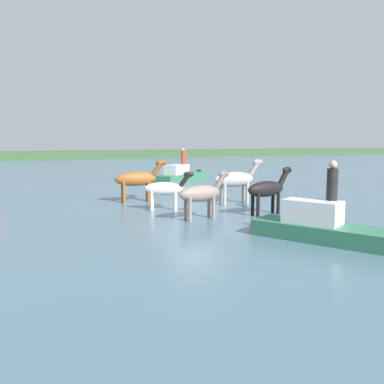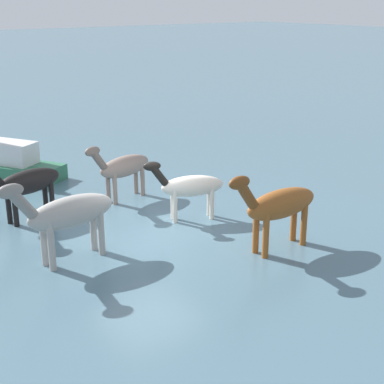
{
  "view_description": "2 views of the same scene",
  "coord_description": "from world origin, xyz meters",
  "px_view_note": "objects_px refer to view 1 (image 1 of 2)",
  "views": [
    {
      "loc": [
        -7.05,
        -16.26,
        2.96
      ],
      "look_at": [
        -0.56,
        -0.93,
        0.83
      ],
      "focal_mm": 37.77,
      "sensor_mm": 36.0,
      "label": 1
    },
    {
      "loc": [
        7.03,
        11.21,
        5.6
      ],
      "look_at": [
        -0.88,
        0.73,
        1.11
      ],
      "focal_mm": 53.19,
      "sensor_mm": 36.0,
      "label": 2
    }
  ],
  "objects_px": {
    "boat_motor_center": "(327,231)",
    "person_boatman_standing": "(183,157)",
    "person_helmsman_aft": "(332,182)",
    "horse_gray_outer": "(236,179)",
    "horse_chestnut_trailing": "(267,189)",
    "horse_dark_mare": "(137,179)",
    "boat_launch_far": "(180,176)",
    "horse_mid_herd": "(202,193)",
    "horse_lead": "(165,189)"
  },
  "relations": [
    {
      "from": "boat_launch_far",
      "to": "person_helmsman_aft",
      "type": "distance_m",
      "value": 18.71
    },
    {
      "from": "horse_chestnut_trailing",
      "to": "person_boatman_standing",
      "type": "relative_size",
      "value": 2.04
    },
    {
      "from": "horse_chestnut_trailing",
      "to": "person_helmsman_aft",
      "type": "height_order",
      "value": "person_helmsman_aft"
    },
    {
      "from": "horse_dark_mare",
      "to": "horse_lead",
      "type": "relative_size",
      "value": 1.24
    },
    {
      "from": "horse_chestnut_trailing",
      "to": "boat_motor_center",
      "type": "bearing_deg",
      "value": -112.59
    },
    {
      "from": "horse_chestnut_trailing",
      "to": "person_boatman_standing",
      "type": "xyz_separation_m",
      "value": [
        2.08,
        14.38,
        0.73
      ]
    },
    {
      "from": "horse_lead",
      "to": "boat_motor_center",
      "type": "xyz_separation_m",
      "value": [
        2.62,
        -6.93,
        -0.6
      ]
    },
    {
      "from": "horse_dark_mare",
      "to": "horse_lead",
      "type": "distance_m",
      "value": 2.83
    },
    {
      "from": "horse_mid_herd",
      "to": "boat_motor_center",
      "type": "bearing_deg",
      "value": -77.24
    },
    {
      "from": "boat_motor_center",
      "to": "boat_launch_far",
      "type": "height_order",
      "value": "boat_launch_far"
    },
    {
      "from": "horse_chestnut_trailing",
      "to": "horse_dark_mare",
      "type": "bearing_deg",
      "value": 114.21
    },
    {
      "from": "horse_gray_outer",
      "to": "horse_mid_herd",
      "type": "height_order",
      "value": "horse_gray_outer"
    },
    {
      "from": "horse_dark_mare",
      "to": "person_helmsman_aft",
      "type": "relative_size",
      "value": 2.19
    },
    {
      "from": "horse_gray_outer",
      "to": "horse_chestnut_trailing",
      "type": "relative_size",
      "value": 1.1
    },
    {
      "from": "boat_motor_center",
      "to": "person_boatman_standing",
      "type": "xyz_separation_m",
      "value": [
        2.9,
        18.77,
        1.45
      ]
    },
    {
      "from": "horse_chestnut_trailing",
      "to": "boat_motor_center",
      "type": "xyz_separation_m",
      "value": [
        -0.82,
        -4.39,
        -0.72
      ]
    },
    {
      "from": "horse_chestnut_trailing",
      "to": "boat_motor_center",
      "type": "relative_size",
      "value": 0.53
    },
    {
      "from": "horse_lead",
      "to": "person_helmsman_aft",
      "type": "xyz_separation_m",
      "value": [
        2.89,
        -6.78,
        0.82
      ]
    },
    {
      "from": "boat_motor_center",
      "to": "person_boatman_standing",
      "type": "distance_m",
      "value": 19.05
    },
    {
      "from": "horse_dark_mare",
      "to": "person_helmsman_aft",
      "type": "xyz_separation_m",
      "value": [
        3.35,
        -9.56,
        0.62
      ]
    },
    {
      "from": "horse_chestnut_trailing",
      "to": "person_helmsman_aft",
      "type": "distance_m",
      "value": 4.33
    },
    {
      "from": "horse_dark_mare",
      "to": "horse_lead",
      "type": "xyz_separation_m",
      "value": [
        0.46,
        -2.79,
        -0.2
      ]
    },
    {
      "from": "horse_dark_mare",
      "to": "horse_chestnut_trailing",
      "type": "bearing_deg",
      "value": -52.54
    },
    {
      "from": "horse_gray_outer",
      "to": "boat_motor_center",
      "type": "bearing_deg",
      "value": -102.22
    },
    {
      "from": "horse_dark_mare",
      "to": "horse_mid_herd",
      "type": "height_order",
      "value": "horse_dark_mare"
    },
    {
      "from": "horse_chestnut_trailing",
      "to": "boat_launch_far",
      "type": "height_order",
      "value": "horse_chestnut_trailing"
    },
    {
      "from": "person_helmsman_aft",
      "to": "horse_gray_outer",
      "type": "bearing_deg",
      "value": 83.91
    },
    {
      "from": "horse_gray_outer",
      "to": "horse_lead",
      "type": "bearing_deg",
      "value": -177.51
    },
    {
      "from": "person_helmsman_aft",
      "to": "person_boatman_standing",
      "type": "height_order",
      "value": "person_boatman_standing"
    },
    {
      "from": "boat_launch_far",
      "to": "horse_lead",
      "type": "bearing_deg",
      "value": 27.95
    },
    {
      "from": "horse_dark_mare",
      "to": "boat_motor_center",
      "type": "height_order",
      "value": "horse_dark_mare"
    },
    {
      "from": "horse_dark_mare",
      "to": "boat_motor_center",
      "type": "bearing_deg",
      "value": -71.18
    },
    {
      "from": "horse_gray_outer",
      "to": "horse_chestnut_trailing",
      "type": "height_order",
      "value": "horse_gray_outer"
    },
    {
      "from": "boat_launch_far",
      "to": "person_helmsman_aft",
      "type": "xyz_separation_m",
      "value": [
        -2.36,
        -18.51,
        1.41
      ]
    },
    {
      "from": "horse_dark_mare",
      "to": "person_boatman_standing",
      "type": "bearing_deg",
      "value": 57.81
    },
    {
      "from": "horse_gray_outer",
      "to": "horse_mid_herd",
      "type": "distance_m",
      "value": 4.18
    },
    {
      "from": "boat_launch_far",
      "to": "horse_gray_outer",
      "type": "bearing_deg",
      "value": 44.04
    },
    {
      "from": "boat_motor_center",
      "to": "person_boatman_standing",
      "type": "relative_size",
      "value": 3.87
    },
    {
      "from": "horse_mid_herd",
      "to": "person_boatman_standing",
      "type": "height_order",
      "value": "person_boatman_standing"
    },
    {
      "from": "horse_gray_outer",
      "to": "person_boatman_standing",
      "type": "relative_size",
      "value": 2.25
    },
    {
      "from": "horse_lead",
      "to": "horse_mid_herd",
      "type": "bearing_deg",
      "value": -53.46
    },
    {
      "from": "boat_launch_far",
      "to": "person_boatman_standing",
      "type": "xyz_separation_m",
      "value": [
        0.27,
        0.1,
        1.44
      ]
    },
    {
      "from": "horse_dark_mare",
      "to": "horse_mid_herd",
      "type": "bearing_deg",
      "value": -77.29
    },
    {
      "from": "horse_gray_outer",
      "to": "horse_chestnut_trailing",
      "type": "distance_m",
      "value": 2.98
    },
    {
      "from": "horse_gray_outer",
      "to": "horse_mid_herd",
      "type": "relative_size",
      "value": 1.16
    },
    {
      "from": "person_helmsman_aft",
      "to": "horse_lead",
      "type": "bearing_deg",
      "value": 113.1
    },
    {
      "from": "horse_gray_outer",
      "to": "horse_lead",
      "type": "height_order",
      "value": "horse_gray_outer"
    },
    {
      "from": "horse_mid_herd",
      "to": "person_boatman_standing",
      "type": "xyz_separation_m",
      "value": [
        4.92,
        14.26,
        0.77
      ]
    },
    {
      "from": "horse_dark_mare",
      "to": "boat_launch_far",
      "type": "xyz_separation_m",
      "value": [
        5.71,
        8.95,
        -0.79
      ]
    },
    {
      "from": "horse_dark_mare",
      "to": "boat_launch_far",
      "type": "height_order",
      "value": "horse_dark_mare"
    }
  ]
}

